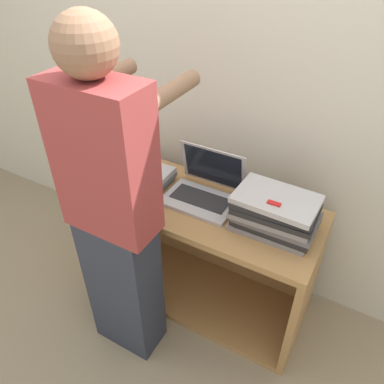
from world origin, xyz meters
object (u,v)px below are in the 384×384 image
laptop_open (204,190)px  laptop_stack_right (275,213)px  laptop_stack_left (137,175)px  person (115,218)px

laptop_open → laptop_stack_right: size_ratio=0.94×
laptop_open → laptop_stack_left: laptop_open is taller
laptop_stack_left → person: (0.21, -0.43, 0.10)m
person → laptop_open: bearing=68.5°
laptop_open → laptop_stack_left: size_ratio=0.95×
laptop_stack_right → person: 0.73m
laptop_open → laptop_stack_left: bearing=-173.0°
laptop_stack_right → laptop_stack_left: bearing=-180.0°
laptop_stack_right → laptop_open: bearing=173.1°
laptop_open → laptop_stack_right: laptop_open is taller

